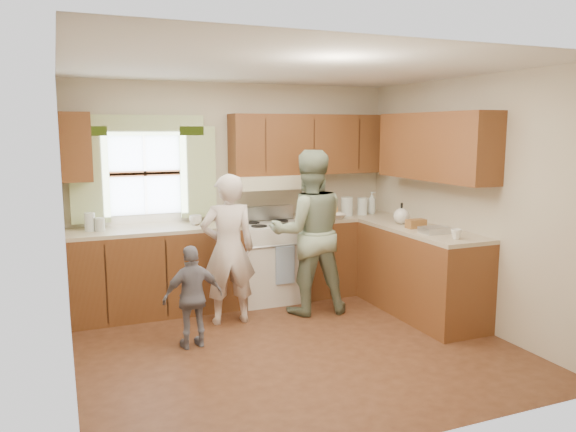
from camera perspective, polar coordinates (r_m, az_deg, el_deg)
name	(u,v)px	position (r m, az deg, el deg)	size (l,w,h in m)	color
room	(295,212)	(4.99, 0.69, 0.41)	(3.80, 3.80, 3.80)	#462515
kitchen_fixtures	(307,232)	(6.27, 1.99, -1.66)	(3.80, 2.25, 2.15)	#48230F
stove	(270,260)	(6.56, -1.83, -4.52)	(0.76, 0.67, 1.07)	silver
woman_left	(228,249)	(5.74, -6.09, -3.38)	(0.56, 0.37, 1.54)	beige
woman_right	(309,232)	(6.03, 2.13, -1.67)	(0.86, 0.67, 1.77)	#29452E
child	(193,297)	(5.21, -9.63, -8.10)	(0.56, 0.23, 0.95)	slate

